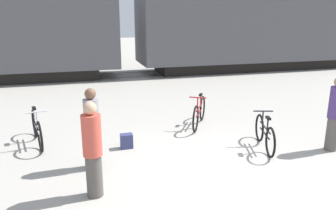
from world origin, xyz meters
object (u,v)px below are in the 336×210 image
person_in_purple (335,114)px  freight_train (128,20)px  bicycle_maroon (199,113)px  backpack (127,141)px  person_in_red (93,150)px  bicycle_silver (37,129)px  person_in_grey (92,128)px  bicycle_black (265,134)px

person_in_purple → freight_train: bearing=-11.2°
bicycle_maroon → person_in_purple: size_ratio=0.91×
freight_train → backpack: bearing=-99.6°
backpack → person_in_purple: bearing=-17.1°
person_in_red → backpack: size_ratio=4.94×
bicycle_maroon → backpack: size_ratio=4.58×
bicycle_silver → person_in_purple: bearing=-18.7°
bicycle_silver → bicycle_maroon: bearing=2.9°
person_in_grey → bicycle_maroon: bearing=54.0°
bicycle_maroon → person_in_red: size_ratio=0.93×
bicycle_black → backpack: bicycle_black is taller
freight_train → person_in_purple: size_ratio=15.28×
bicycle_silver → person_in_red: (1.18, -2.76, 0.46)m
person_in_red → backpack: person_in_red is taller
bicycle_maroon → person_in_grey: 3.55m
person_in_red → person_in_grey: 1.10m
person_in_grey → backpack: bearing=68.7°
freight_train → backpack: (-1.63, -9.58, -2.57)m
bicycle_maroon → bicycle_silver: 4.23m
freight_train → bicycle_silver: freight_train is taller
freight_train → bicycle_maroon: 8.88m
person_in_grey → backpack: 1.33m
bicycle_silver → person_in_red: 3.03m
person_in_purple → backpack: size_ratio=5.03×
bicycle_maroon → person_in_red: bearing=-135.7°
bicycle_black → bicycle_maroon: (-0.88, 1.93, 0.02)m
bicycle_silver → person_in_grey: bearing=-53.3°
freight_train → bicycle_silver: size_ratio=14.83×
bicycle_black → person_in_red: 4.08m
freight_train → person_in_grey: 10.86m
bicycle_black → bicycle_maroon: 2.12m
person_in_purple → bicycle_maroon: bearing=17.7°
freight_train → person_in_purple: bearing=-75.3°
freight_train → bicycle_silver: 9.78m
bicycle_maroon → person_in_red: person_in_red is taller
freight_train → person_in_grey: bearing=-103.0°
backpack → person_in_grey: bearing=-133.3°
freight_train → person_in_red: (-2.47, -11.52, -1.90)m
freight_train → bicycle_black: 10.84m
person_in_purple → person_in_red: size_ratio=1.02×
bicycle_maroon → person_in_grey: size_ratio=0.94×
person_in_purple → person_in_red: person_in_purple is taller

